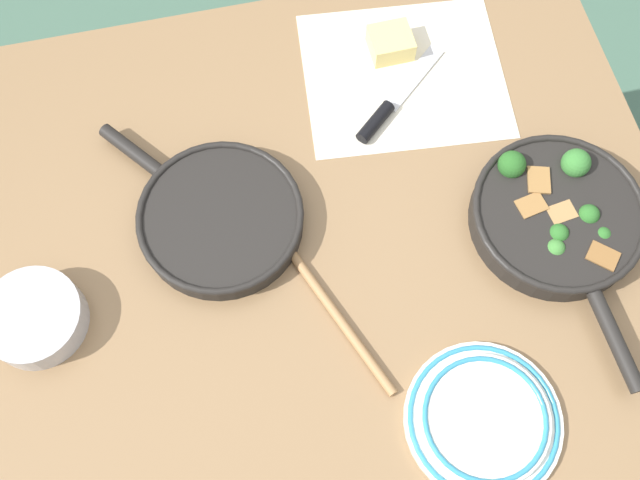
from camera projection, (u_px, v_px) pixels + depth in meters
ground_plane at (320, 354)px, 1.86m from camera, size 14.00×14.00×0.00m
dining_table_red at (320, 262)px, 1.23m from camera, size 1.19×1.03×0.75m
skillet_broccoli at (557, 216)px, 1.15m from camera, size 0.28×0.44×0.08m
skillet_eggs at (219, 217)px, 1.16m from camera, size 0.31×0.35×0.04m
wooden_spoon at (301, 266)px, 1.14m from camera, size 0.18×0.38×0.02m
parchment_sheet at (404, 75)px, 1.29m from camera, size 0.39×0.34×0.00m
grater_knife at (389, 106)px, 1.25m from camera, size 0.20×0.18×0.02m
cheese_block at (391, 43)px, 1.29m from camera, size 0.08×0.07×0.04m
dinner_plate_stack at (484, 419)px, 1.04m from camera, size 0.23×0.23×0.03m
prep_bowl_steel at (35, 318)px, 1.09m from camera, size 0.15×0.15×0.05m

